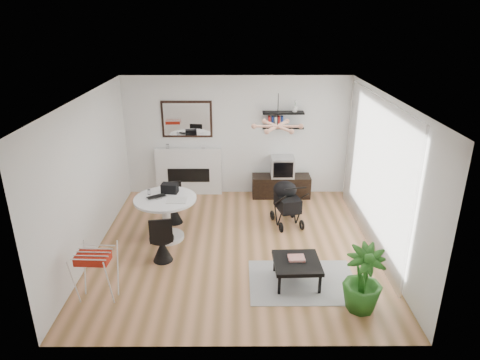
{
  "coord_description": "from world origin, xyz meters",
  "views": [
    {
      "loc": [
        0.04,
        -6.77,
        3.97
      ],
      "look_at": [
        0.07,
        0.4,
        1.13
      ],
      "focal_mm": 32.0,
      "sensor_mm": 36.0,
      "label": 1
    }
  ],
  "objects_px": {
    "fireplace": "(189,166)",
    "dining_table": "(166,212)",
    "drying_rack": "(96,274)",
    "tv_console": "(281,186)",
    "crt_tv": "(282,167)",
    "potted_plant": "(363,279)",
    "stroller": "(287,204)",
    "coffee_table": "(297,264)"
  },
  "relations": [
    {
      "from": "stroller",
      "to": "potted_plant",
      "type": "height_order",
      "value": "potted_plant"
    },
    {
      "from": "stroller",
      "to": "potted_plant",
      "type": "distance_m",
      "value": 2.78
    },
    {
      "from": "dining_table",
      "to": "stroller",
      "type": "bearing_deg",
      "value": 15.2
    },
    {
      "from": "drying_rack",
      "to": "potted_plant",
      "type": "bearing_deg",
      "value": -0.87
    },
    {
      "from": "dining_table",
      "to": "potted_plant",
      "type": "distance_m",
      "value": 3.68
    },
    {
      "from": "coffee_table",
      "to": "potted_plant",
      "type": "bearing_deg",
      "value": -37.78
    },
    {
      "from": "dining_table",
      "to": "drying_rack",
      "type": "xyz_separation_m",
      "value": [
        -0.73,
        -1.8,
        -0.12
      ]
    },
    {
      "from": "drying_rack",
      "to": "stroller",
      "type": "bearing_deg",
      "value": 41.58
    },
    {
      "from": "fireplace",
      "to": "coffee_table",
      "type": "height_order",
      "value": "fireplace"
    },
    {
      "from": "tv_console",
      "to": "crt_tv",
      "type": "height_order",
      "value": "crt_tv"
    },
    {
      "from": "stroller",
      "to": "drying_rack",
      "type": "bearing_deg",
      "value": -155.0
    },
    {
      "from": "tv_console",
      "to": "stroller",
      "type": "bearing_deg",
      "value": -90.91
    },
    {
      "from": "fireplace",
      "to": "stroller",
      "type": "height_order",
      "value": "fireplace"
    },
    {
      "from": "tv_console",
      "to": "drying_rack",
      "type": "xyz_separation_m",
      "value": [
        -3.04,
        -3.77,
        0.18
      ]
    },
    {
      "from": "tv_console",
      "to": "drying_rack",
      "type": "height_order",
      "value": "drying_rack"
    },
    {
      "from": "coffee_table",
      "to": "dining_table",
      "type": "bearing_deg",
      "value": 147.89
    },
    {
      "from": "fireplace",
      "to": "tv_console",
      "type": "distance_m",
      "value": 2.16
    },
    {
      "from": "dining_table",
      "to": "drying_rack",
      "type": "bearing_deg",
      "value": -112.18
    },
    {
      "from": "dining_table",
      "to": "potted_plant",
      "type": "xyz_separation_m",
      "value": [
        3.06,
        -2.05,
        -0.05
      ]
    },
    {
      "from": "fireplace",
      "to": "potted_plant",
      "type": "bearing_deg",
      "value": -55.49
    },
    {
      "from": "drying_rack",
      "to": "coffee_table",
      "type": "height_order",
      "value": "drying_rack"
    },
    {
      "from": "coffee_table",
      "to": "potted_plant",
      "type": "xyz_separation_m",
      "value": [
        0.83,
        -0.65,
        0.16
      ]
    },
    {
      "from": "fireplace",
      "to": "potted_plant",
      "type": "height_order",
      "value": "fireplace"
    },
    {
      "from": "tv_console",
      "to": "crt_tv",
      "type": "bearing_deg",
      "value": -12.42
    },
    {
      "from": "coffee_table",
      "to": "potted_plant",
      "type": "distance_m",
      "value": 1.07
    },
    {
      "from": "fireplace",
      "to": "dining_table",
      "type": "height_order",
      "value": "fireplace"
    },
    {
      "from": "tv_console",
      "to": "crt_tv",
      "type": "distance_m",
      "value": 0.47
    },
    {
      "from": "fireplace",
      "to": "potted_plant",
      "type": "distance_m",
      "value": 5.08
    },
    {
      "from": "fireplace",
      "to": "tv_console",
      "type": "xyz_separation_m",
      "value": [
        2.11,
        -0.16,
        -0.44
      ]
    },
    {
      "from": "stroller",
      "to": "potted_plant",
      "type": "xyz_separation_m",
      "value": [
        0.78,
        -2.67,
        0.09
      ]
    },
    {
      "from": "fireplace",
      "to": "stroller",
      "type": "bearing_deg",
      "value": -35.95
    },
    {
      "from": "tv_console",
      "to": "stroller",
      "type": "xyz_separation_m",
      "value": [
        -0.02,
        -1.35,
        0.16
      ]
    },
    {
      "from": "fireplace",
      "to": "tv_console",
      "type": "relative_size",
      "value": 1.65
    },
    {
      "from": "crt_tv",
      "to": "stroller",
      "type": "xyz_separation_m",
      "value": [
        -0.04,
        -1.35,
        -0.31
      ]
    },
    {
      "from": "dining_table",
      "to": "crt_tv",
      "type": "bearing_deg",
      "value": 40.38
    },
    {
      "from": "coffee_table",
      "to": "potted_plant",
      "type": "height_order",
      "value": "potted_plant"
    },
    {
      "from": "stroller",
      "to": "coffee_table",
      "type": "bearing_deg",
      "value": -105.19
    },
    {
      "from": "crt_tv",
      "to": "potted_plant",
      "type": "distance_m",
      "value": 4.09
    },
    {
      "from": "coffee_table",
      "to": "drying_rack",
      "type": "bearing_deg",
      "value": -172.25
    },
    {
      "from": "coffee_table",
      "to": "fireplace",
      "type": "bearing_deg",
      "value": 120.0
    },
    {
      "from": "fireplace",
      "to": "stroller",
      "type": "relative_size",
      "value": 2.27
    },
    {
      "from": "stroller",
      "to": "potted_plant",
      "type": "relative_size",
      "value": 0.96
    }
  ]
}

